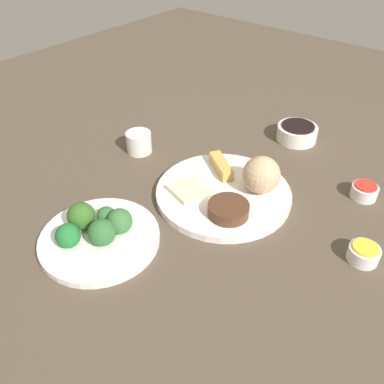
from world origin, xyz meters
TOP-DOWN VIEW (x-y plane):
  - tabletop at (0.00, 0.00)m, footprint 2.20×2.20m
  - main_plate at (0.00, -0.03)m, footprint 0.28×0.28m
  - rice_scoop at (0.06, 0.02)m, footprint 0.08×0.08m
  - spring_roll at (-0.05, 0.02)m, footprint 0.09×0.07m
  - crab_rangoon_wonton at (-0.05, -0.08)m, footprint 0.09×0.09m
  - stir_fry_heap at (0.05, -0.09)m, footprint 0.08×0.08m
  - broccoli_plate at (-0.10, -0.29)m, footprint 0.22×0.22m
  - broccoli_floret_0 at (-0.08, -0.25)m, footprint 0.05×0.05m
  - broccoli_floret_1 at (-0.08, -0.29)m, footprint 0.05×0.05m
  - broccoli_floret_2 at (-0.11, -0.25)m, footprint 0.04×0.04m
  - broccoli_floret_3 at (-0.14, -0.29)m, footprint 0.05×0.05m
  - broccoli_floret_5 at (-0.12, -0.33)m, footprint 0.04×0.04m
  - soy_sauce_bowl at (0.01, 0.28)m, footprint 0.10×0.10m
  - soy_sauce_bowl_liquid at (0.01, 0.28)m, footprint 0.08×0.08m
  - sauce_ramekin_hot_mustard at (0.30, -0.02)m, footprint 0.05×0.05m
  - sauce_ramekin_hot_mustard_liquid at (0.30, -0.02)m, footprint 0.04×0.04m
  - sauce_ramekin_sweet_and_sour at (0.23, 0.16)m, footprint 0.05×0.05m
  - sauce_ramekin_sweet_and_sour_liquid at (0.23, 0.16)m, footprint 0.04×0.04m
  - teacup at (-0.27, -0.02)m, footprint 0.06×0.06m

SIDE VIEW (x-z plane):
  - tabletop at x=0.00m, z-range 0.00..0.02m
  - broccoli_plate at x=-0.10m, z-range 0.02..0.03m
  - main_plate at x=0.00m, z-range 0.02..0.04m
  - sauce_ramekin_hot_mustard at x=0.30m, z-range 0.02..0.05m
  - sauce_ramekin_sweet_and_sour at x=0.23m, z-range 0.02..0.05m
  - soy_sauce_bowl at x=0.01m, z-range 0.02..0.06m
  - crab_rangoon_wonton at x=-0.05m, z-range 0.04..0.05m
  - teacup at x=-0.27m, z-range 0.02..0.07m
  - stir_fry_heap at x=0.05m, z-range 0.04..0.06m
  - spring_roll at x=-0.05m, z-range 0.04..0.06m
  - sauce_ramekin_hot_mustard_liquid at x=0.30m, z-range 0.05..0.05m
  - sauce_ramekin_sweet_and_sour_liquid at x=0.23m, z-range 0.05..0.05m
  - broccoli_floret_2 at x=-0.11m, z-range 0.03..0.07m
  - broccoli_floret_5 at x=-0.12m, z-range 0.03..0.08m
  - broccoli_floret_0 at x=-0.08m, z-range 0.03..0.08m
  - broccoli_floret_1 at x=-0.08m, z-range 0.03..0.08m
  - soy_sauce_bowl_liquid at x=0.01m, z-range 0.06..0.06m
  - broccoli_floret_3 at x=-0.14m, z-range 0.03..0.09m
  - rice_scoop at x=0.06m, z-range 0.04..0.11m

